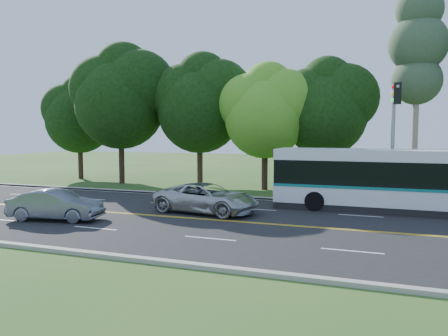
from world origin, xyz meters
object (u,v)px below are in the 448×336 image
(sedan, at_px, (56,205))
(traffic_signal, at_px, (394,125))
(suv, at_px, (206,198))
(transit_bus, at_px, (395,181))

(sedan, bearing_deg, traffic_signal, -73.13)
(traffic_signal, distance_m, suv, 10.70)
(transit_bus, distance_m, suv, 10.12)
(transit_bus, relative_size, suv, 2.27)
(transit_bus, bearing_deg, traffic_signal, 165.20)
(sedan, bearing_deg, suv, -65.86)
(transit_bus, height_order, suv, transit_bus)
(transit_bus, bearing_deg, suv, -158.16)
(transit_bus, xyz_separation_m, sedan, (-15.53, -7.99, -0.91))
(suv, bearing_deg, transit_bus, -60.64)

